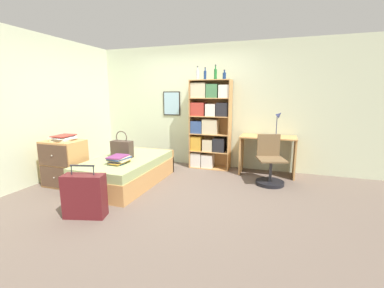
% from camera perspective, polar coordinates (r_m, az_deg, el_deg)
% --- Properties ---
extents(ground_plane, '(14.00, 14.00, 0.00)m').
position_cam_1_polar(ground_plane, '(4.46, -6.78, -9.54)').
color(ground_plane, '#66564C').
extents(wall_back, '(10.00, 0.09, 2.60)m').
position_cam_1_polar(wall_back, '(5.72, 0.13, 8.37)').
color(wall_back, beige).
rests_on(wall_back, ground_plane).
extents(wall_left, '(0.06, 10.00, 2.60)m').
position_cam_1_polar(wall_left, '(5.51, -28.30, 6.99)').
color(wall_left, beige).
rests_on(wall_left, ground_plane).
extents(bed, '(1.05, 1.80, 0.46)m').
position_cam_1_polar(bed, '(4.72, -14.18, -5.73)').
color(bed, tan).
rests_on(bed, ground_plane).
extents(handbag, '(0.37, 0.16, 0.47)m').
position_cam_1_polar(handbag, '(4.68, -15.28, -1.02)').
color(handbag, '#47382D').
rests_on(handbag, bed).
extents(book_stack_on_bed, '(0.31, 0.37, 0.12)m').
position_cam_1_polar(book_stack_on_bed, '(4.31, -15.98, -3.33)').
color(book_stack_on_bed, '#334C84').
rests_on(book_stack_on_bed, bed).
extents(suitcase, '(0.55, 0.34, 0.69)m').
position_cam_1_polar(suitcase, '(3.61, -22.76, -10.59)').
color(suitcase, '#5B191E').
rests_on(suitcase, ground_plane).
extents(dresser, '(0.64, 0.49, 0.79)m').
position_cam_1_polar(dresser, '(4.94, -26.47, -3.84)').
color(dresser, tan).
rests_on(dresser, ground_plane).
extents(magazine_pile_on_dresser, '(0.36, 0.41, 0.09)m').
position_cam_1_polar(magazine_pile_on_dresser, '(4.87, -26.60, 1.22)').
color(magazine_pile_on_dresser, beige).
rests_on(magazine_pile_on_dresser, dresser).
extents(bookcase, '(0.85, 0.34, 1.85)m').
position_cam_1_polar(bookcase, '(5.41, 3.63, 4.49)').
color(bookcase, tan).
rests_on(bookcase, ground_plane).
extents(bottle_green, '(0.07, 0.07, 0.28)m').
position_cam_1_polar(bottle_green, '(5.52, 1.23, 15.12)').
color(bottle_green, '#B7BCC1').
rests_on(bottle_green, bookcase).
extents(bottle_brown, '(0.06, 0.06, 0.25)m').
position_cam_1_polar(bottle_brown, '(5.37, 2.92, 15.09)').
color(bottle_brown, navy).
rests_on(bottle_brown, bookcase).
extents(bottle_clear, '(0.06, 0.06, 0.29)m').
position_cam_1_polar(bottle_clear, '(5.39, 5.23, 15.24)').
color(bottle_clear, '#1E6B2D').
rests_on(bottle_clear, bookcase).
extents(bottle_blue, '(0.07, 0.07, 0.19)m').
position_cam_1_polar(bottle_blue, '(5.34, 7.20, 14.82)').
color(bottle_blue, navy).
rests_on(bottle_blue, bookcase).
extents(desk, '(1.04, 0.54, 0.77)m').
position_cam_1_polar(desk, '(5.21, 16.43, -1.00)').
color(desk, tan).
rests_on(desk, ground_plane).
extents(desk_lamp, '(0.16, 0.12, 0.49)m').
position_cam_1_polar(desk_lamp, '(5.19, 18.66, 5.31)').
color(desk_lamp, navy).
rests_on(desk_lamp, desk).
extents(desk_chair, '(0.56, 0.56, 0.86)m').
position_cam_1_polar(desk_chair, '(4.73, 16.90, -5.26)').
color(desk_chair, black).
rests_on(desk_chair, ground_plane).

